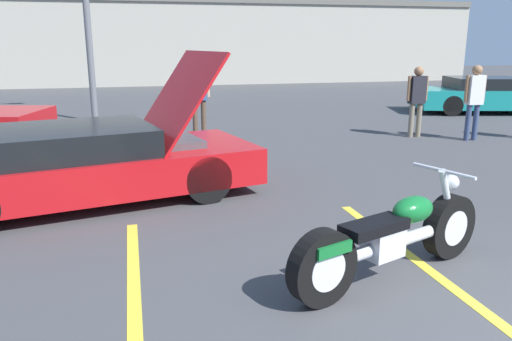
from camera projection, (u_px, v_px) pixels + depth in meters
name	position (u px, v px, depth m)	size (l,w,h in m)	color
parking_stripe_foreground	(135.00, 334.00, 3.82)	(0.12, 4.85, 0.01)	yellow
parking_stripe_middle	(456.00, 290.00, 4.49)	(0.12, 4.85, 0.01)	yellow
far_building	(187.00, 39.00, 27.05)	(32.00, 4.20, 4.40)	#B2AD9E
motorcycle	(392.00, 238.00, 4.64)	(2.31, 1.06, 0.97)	black
show_car_hood_open	(89.00, 163.00, 6.94)	(4.96, 2.84, 2.04)	red
parked_car_right_row	(487.00, 95.00, 15.79)	(4.89, 3.02, 1.10)	teal
spectator_near_motorcycle	(199.00, 91.00, 11.55)	(0.52, 0.23, 1.79)	brown
spectator_by_show_car	(417.00, 96.00, 11.55)	(0.52, 0.21, 1.63)	gray
spectator_midground	(475.00, 96.00, 11.13)	(0.52, 0.22, 1.68)	#38476B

